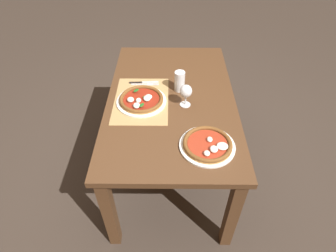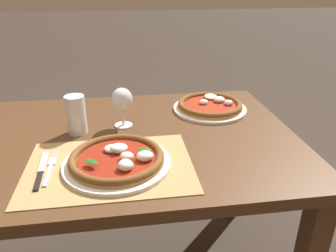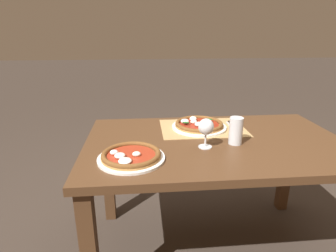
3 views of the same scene
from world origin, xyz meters
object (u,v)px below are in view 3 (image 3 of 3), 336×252
(fork, at_px, (231,127))
(knife, at_px, (235,126))
(pizza_far, at_px, (131,156))
(wine_glass, at_px, (206,128))
(pizza_near, at_px, (199,125))
(pint_glass, at_px, (236,131))

(fork, xyz_separation_m, knife, (-0.02, -0.01, 0.00))
(pizza_far, bearing_deg, fork, -146.99)
(pizza_far, height_order, wine_glass, wine_glass)
(wine_glass, distance_m, knife, 0.40)
(pizza_near, bearing_deg, fork, 176.92)
(pint_glass, xyz_separation_m, knife, (-0.08, -0.26, -0.06))
(pint_glass, bearing_deg, pizza_near, -60.50)
(wine_glass, bearing_deg, fork, -129.01)
(pizza_near, relative_size, knife, 1.55)
(fork, bearing_deg, knife, -155.80)
(knife, bearing_deg, pint_glass, 72.09)
(pizza_near, xyz_separation_m, pint_glass, (-0.15, 0.26, 0.05))
(pizza_near, xyz_separation_m, pizza_far, (0.40, 0.40, -0.00))
(pizza_far, height_order, fork, pizza_far)
(pizza_far, height_order, pint_glass, pint_glass)
(wine_glass, bearing_deg, pizza_far, 16.54)
(pizza_far, distance_m, knife, 0.75)
(wine_glass, xyz_separation_m, pint_glass, (-0.17, -0.04, -0.04))
(pizza_near, relative_size, pint_glass, 2.30)
(knife, bearing_deg, pizza_near, 0.06)
(pizza_near, bearing_deg, pizza_far, 45.18)
(pizza_far, height_order, knife, pizza_far)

